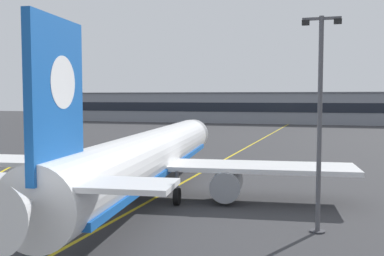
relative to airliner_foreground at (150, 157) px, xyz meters
name	(u,v)px	position (x,y,z in m)	size (l,w,h in m)	color
ground_plane	(92,246)	(1.08, -11.66, -3.37)	(400.00, 400.00, 0.00)	#353538
taxiway_centreline	(214,165)	(1.08, 18.34, -3.37)	(0.30, 180.00, 0.01)	yellow
airliner_foreground	(150,157)	(0.00, 0.00, 0.00)	(32.32, 41.52, 11.65)	white
apron_lamp_post	(320,121)	(12.96, -5.74, 3.34)	(2.24, 0.90, 12.82)	#515156
safety_cone_by_nose_gear	(213,166)	(1.43, 16.35, -3.11)	(0.44, 0.44, 0.55)	orange
terminal_building	(297,108)	(6.55, 107.91, 1.42)	(152.79, 12.40, 9.56)	gray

